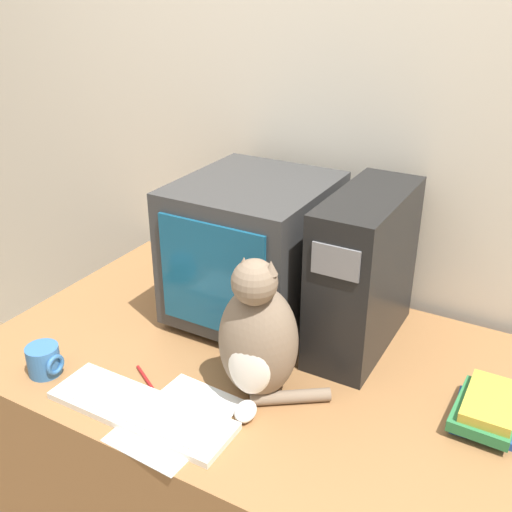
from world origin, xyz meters
TOP-DOWN VIEW (x-y plane):
  - wall_back at (0.00, 1.01)m, footprint 7.00×0.05m
  - desk at (0.00, 0.47)m, footprint 1.54×0.94m
  - crt_monitor at (-0.14, 0.67)m, footprint 0.41×0.46m
  - computer_tower at (0.21, 0.69)m, footprint 0.18×0.44m
  - keyboard at (-0.14, 0.13)m, footprint 0.48×0.15m
  - cat at (0.07, 0.33)m, footprint 0.30×0.25m
  - book_stack at (0.60, 0.51)m, footprint 0.17×0.20m
  - pen at (-0.20, 0.23)m, footprint 0.13×0.08m
  - paper_sheet at (-0.05, 0.15)m, footprint 0.22×0.31m
  - mug at (-0.47, 0.13)m, footprint 0.09×0.09m

SIDE VIEW (x-z plane):
  - desk at x=0.00m, z-range 0.00..0.75m
  - paper_sheet at x=-0.05m, z-range 0.75..0.75m
  - pen at x=-0.20m, z-range 0.75..0.75m
  - keyboard at x=-0.14m, z-range 0.75..0.77m
  - book_stack at x=0.60m, z-range 0.74..0.82m
  - mug at x=-0.47m, z-range 0.75..0.83m
  - cat at x=0.07m, z-range 0.71..1.11m
  - crt_monitor at x=-0.14m, z-range 0.75..1.18m
  - computer_tower at x=0.21m, z-range 0.75..1.20m
  - wall_back at x=0.00m, z-range 0.00..2.50m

